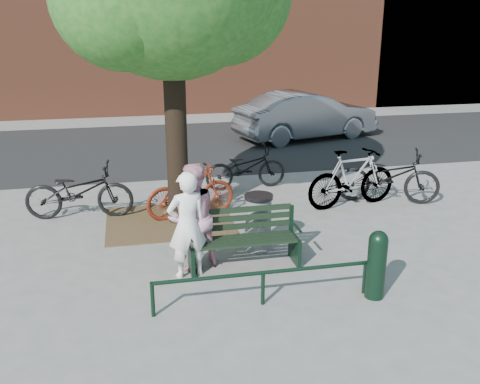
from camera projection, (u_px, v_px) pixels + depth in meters
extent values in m
plane|color=gray|center=(244.00, 266.00, 8.52)|extent=(90.00, 90.00, 0.00)
cube|color=brown|center=(169.00, 221.00, 10.37)|extent=(2.40, 2.00, 0.02)
cube|color=black|center=(184.00, 146.00, 16.42)|extent=(40.00, 7.00, 0.01)
cube|color=black|center=(191.00, 258.00, 8.29)|extent=(0.06, 0.52, 0.45)
cube|color=black|center=(189.00, 226.00, 8.36)|extent=(0.06, 0.06, 0.44)
cylinder|color=black|center=(191.00, 237.00, 8.07)|extent=(0.04, 0.36, 0.04)
cube|color=black|center=(295.00, 249.00, 8.62)|extent=(0.06, 0.52, 0.45)
cube|color=black|center=(291.00, 218.00, 8.69)|extent=(0.06, 0.06, 0.44)
cylinder|color=black|center=(298.00, 228.00, 8.40)|extent=(0.04, 0.36, 0.04)
cube|color=black|center=(244.00, 240.00, 8.38)|extent=(1.64, 0.46, 0.04)
cube|color=black|center=(241.00, 218.00, 8.51)|extent=(1.64, 0.03, 0.47)
cylinder|color=black|center=(153.00, 299.00, 7.03)|extent=(0.06, 0.06, 0.50)
cylinder|color=black|center=(263.00, 288.00, 7.33)|extent=(0.06, 0.06, 0.50)
cylinder|color=black|center=(365.00, 277.00, 7.63)|extent=(0.06, 0.06, 0.50)
cylinder|color=black|center=(263.00, 273.00, 7.26)|extent=(3.00, 0.06, 0.06)
cylinder|color=black|center=(176.00, 125.00, 9.81)|extent=(0.40, 0.40, 3.80)
imported|color=white|center=(187.00, 225.00, 7.97)|extent=(0.68, 0.51, 1.66)
imported|color=pink|center=(192.00, 217.00, 8.24)|extent=(1.03, 0.96, 1.70)
cylinder|color=black|center=(376.00, 269.00, 7.47)|extent=(0.27, 0.27, 0.87)
sphere|color=black|center=(379.00, 240.00, 7.33)|extent=(0.27, 0.27, 0.27)
cylinder|color=gray|center=(258.00, 224.00, 9.01)|extent=(0.44, 0.44, 0.92)
cylinder|color=black|center=(259.00, 197.00, 8.86)|extent=(0.48, 0.48, 0.07)
imported|color=black|center=(79.00, 191.00, 10.41)|extent=(2.14, 0.93, 1.09)
imported|color=#581A0C|center=(191.00, 191.00, 10.45)|extent=(1.86, 0.86, 1.08)
imported|color=black|center=(246.00, 168.00, 12.23)|extent=(1.92, 0.77, 0.99)
imported|color=gray|center=(352.00, 178.00, 11.03)|extent=(2.11, 0.92, 1.23)
imported|color=black|center=(388.00, 176.00, 11.31)|extent=(2.29, 1.49, 1.14)
imported|color=slate|center=(306.00, 115.00, 17.15)|extent=(4.87, 2.72, 1.52)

